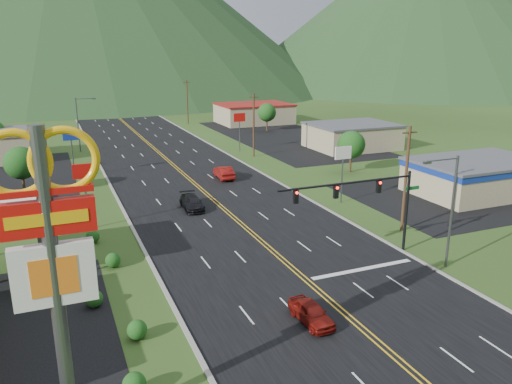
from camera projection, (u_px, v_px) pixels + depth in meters
name	position (u px, v px, depth m)	size (l,w,h in m)	color
ground	(413.00, 373.00, 26.63)	(500.00, 500.00, 0.00)	#293E16
road	(413.00, 373.00, 26.63)	(20.00, 460.00, 0.04)	black
pylon_sign	(50.00, 244.00, 19.54)	(4.32, 0.60, 14.00)	#59595E
traffic_signal	(368.00, 196.00, 39.97)	(13.10, 0.43, 7.00)	black
streetlight_east	(449.00, 205.00, 38.21)	(3.28, 0.25, 9.00)	#59595E
streetlight_west	(80.00, 121.00, 82.95)	(3.28, 0.25, 9.00)	#59595E
building_east_near	(478.00, 175.00, 59.30)	(15.40, 10.40, 4.10)	tan
building_east_mid	(352.00, 136.00, 86.67)	(14.40, 11.40, 4.30)	tan
building_east_far	(254.00, 113.00, 116.20)	(16.40, 12.40, 4.50)	tan
pole_sign_west_a	(84.00, 178.00, 46.65)	(2.00, 0.18, 6.40)	#59595E
pole_sign_west_b	(71.00, 140.00, 66.16)	(2.00, 0.18, 6.40)	#59595E
pole_sign_east_a	(343.00, 159.00, 54.89)	(2.00, 0.18, 6.40)	#59595E
pole_sign_east_b	(240.00, 121.00, 83.27)	(2.00, 0.18, 6.40)	#59595E
tree_west_a	(21.00, 163.00, 58.05)	(3.84, 3.84, 5.82)	#382314
tree_east_a	(351.00, 145.00, 69.19)	(3.84, 3.84, 5.82)	#382314
tree_east_b	(267.00, 112.00, 104.37)	(3.84, 3.84, 5.82)	#382314
utility_pole_a	(406.00, 178.00, 46.18)	(1.60, 0.28, 10.00)	#382314
utility_pole_b	(254.00, 125.00, 79.00)	(1.60, 0.28, 10.00)	#382314
utility_pole_c	(187.00, 101.00, 114.47)	(1.60, 0.28, 10.00)	#382314
utility_pole_d	(152.00, 89.00, 149.94)	(1.60, 0.28, 10.00)	#382314
mountain_ne	(424.00, 7.00, 228.03)	(180.00, 180.00, 70.00)	#173317
car_red_near	(311.00, 313.00, 31.35)	(1.58, 3.92, 1.33)	maroon
car_dark_mid	(192.00, 203.00, 53.73)	(2.01, 4.95, 1.44)	black
car_red_far	(224.00, 173.00, 66.42)	(1.75, 5.01, 1.65)	maroon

